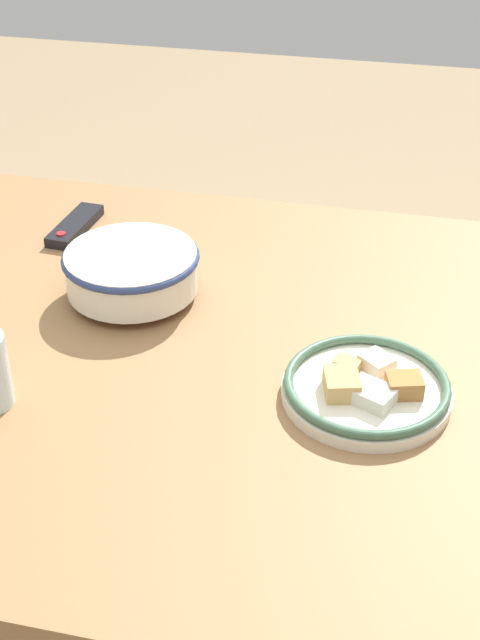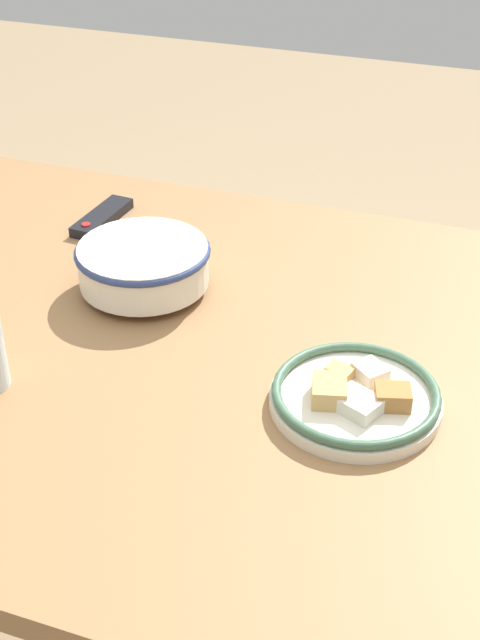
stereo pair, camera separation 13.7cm
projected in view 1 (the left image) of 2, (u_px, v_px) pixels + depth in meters
The scene contains 4 objects.
dining_table at pixel (211, 386), 1.42m from camera, with size 1.55×1.08×0.76m.
noodle_bowl at pixel (132, 271), 1.49m from camera, with size 0.23×0.23×0.08m.
food_plate at pixel (367, 388), 1.27m from camera, with size 0.24×0.24×0.05m.
tv_remote at pixel (75, 226), 1.71m from camera, with size 0.06×0.16×0.02m.
Camera 1 is at (0.30, -1.09, 1.56)m, focal length 50.00 mm.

